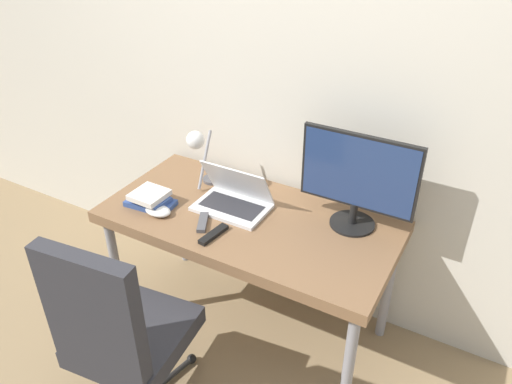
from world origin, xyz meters
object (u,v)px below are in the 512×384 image
Objects in this scene: monitor at (358,178)px; game_controller at (158,211)px; desk_lamp at (200,149)px; book_stack at (150,199)px; laptop at (234,199)px; office_chair at (119,331)px.

monitor reaches higher than game_controller.
book_stack is at bearing -118.41° from desk_lamp.
desk_lamp is (-0.81, -0.09, -0.02)m from monitor.
laptop is 0.38m from game_controller.
monitor is at bearing 14.66° from laptop.
desk_lamp is at bearing 61.59° from book_stack.
laptop is 1.43× the size of book_stack.
book_stack is at bearing -160.12° from monitor.
monitor reaches higher than office_chair.
desk_lamp is at bearing 79.39° from game_controller.
game_controller is (-0.87, -0.39, -0.24)m from monitor.
desk_lamp is (-0.24, 0.06, 0.19)m from laptop.
laptop reaches higher than game_controller.
laptop is 0.66× the size of monitor.
office_chair is at bearing -124.47° from monitor.
monitor is 1.56× the size of desk_lamp.
laptop is 1.04× the size of desk_lamp.
monitor is at bearing 6.10° from desk_lamp.
office_chair is 4.14× the size of book_stack.
book_stack is (-0.95, -0.34, -0.22)m from monitor.
monitor is 0.52× the size of office_chair.
book_stack is at bearing 116.62° from office_chair.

